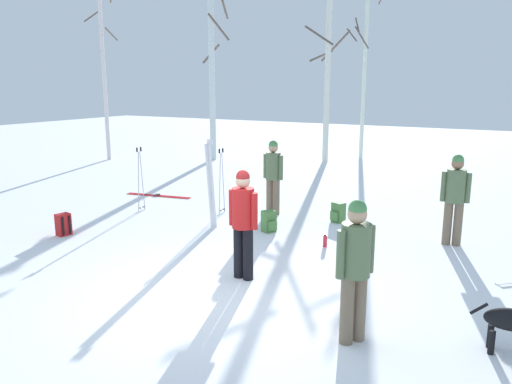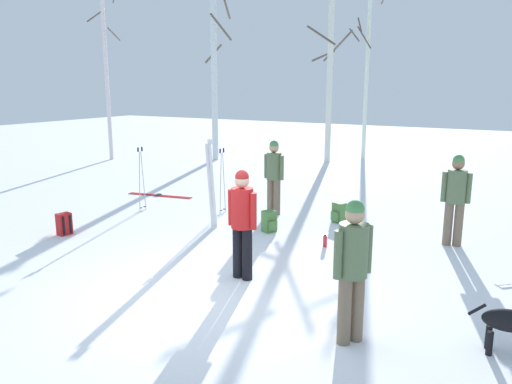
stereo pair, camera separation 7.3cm
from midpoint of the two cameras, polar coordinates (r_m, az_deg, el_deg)
ground_plane at (r=7.36m, az=-5.31°, el=-11.62°), size 60.00×60.00×0.00m
person_0 at (r=11.44m, az=1.78°, el=2.25°), size 0.52×0.34×1.72m
person_1 at (r=9.89m, az=21.60°, el=-0.21°), size 0.51×0.34×1.72m
person_2 at (r=5.85m, az=10.91°, el=-7.91°), size 0.34×0.45×1.72m
person_3 at (r=7.60m, az=-1.75°, el=-2.93°), size 0.52×0.34×1.72m
ski_pair_planted_0 at (r=10.42m, az=-5.40°, el=0.90°), size 0.22×0.10×1.86m
ski_pair_lying_1 at (r=13.72m, az=-11.25°, el=-0.41°), size 1.88×0.50×0.05m
ski_poles_0 at (r=12.11m, az=-13.25°, el=1.66°), size 0.07×0.23×1.52m
ski_poles_1 at (r=11.59m, az=-4.15°, el=1.50°), size 0.07×0.25×1.52m
backpack_0 at (r=11.05m, az=9.18°, el=-2.34°), size 0.32×0.34×0.44m
backpack_1 at (r=10.22m, az=1.29°, el=-3.39°), size 0.34×0.32×0.44m
backpack_2 at (r=10.72m, az=-21.35°, el=-3.49°), size 0.32×0.29×0.44m
water_bottle_0 at (r=9.39m, az=7.67°, el=-5.54°), size 0.08×0.08×0.25m
birch_tree_0 at (r=20.66m, az=-17.21°, el=15.09°), size 1.49×1.50×7.97m
birch_tree_1 at (r=19.75m, az=-5.12°, el=13.29°), size 1.24×1.37×6.44m
birch_tree_2 at (r=19.29m, az=8.03°, el=12.95°), size 1.43×1.49×6.28m
birch_tree_3 at (r=20.43m, az=12.21°, el=14.40°), size 1.74×1.74×7.24m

